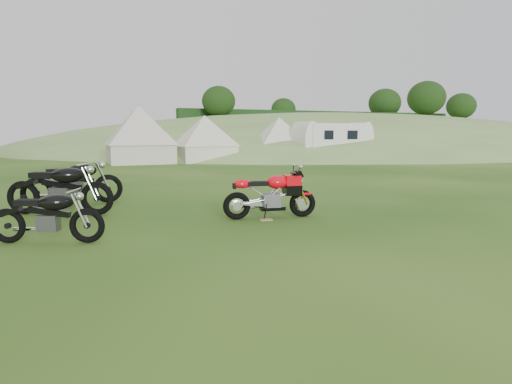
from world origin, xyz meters
name	(u,v)px	position (x,y,z in m)	size (l,w,h in m)	color
ground	(279,243)	(0.00, 0.00, 0.00)	(120.00, 120.00, 0.00)	#19450E
hillside	(325,147)	(24.00, 40.00, 0.00)	(80.00, 64.00, 8.00)	#71974C
hedgerow	(325,147)	(24.00, 40.00, 0.00)	(36.00, 1.20, 8.60)	black
sport_motorcycle	(270,191)	(0.63, 1.84, 0.53)	(1.78, 0.44, 1.07)	red
plywood_board	(266,220)	(0.47, 1.68, 0.01)	(0.24, 0.19, 0.02)	tan
vintage_moto_a	(47,215)	(-3.28, 1.24, 0.44)	(1.67, 0.39, 0.88)	black
vintage_moto_b	(73,181)	(-3.03, 4.85, 0.56)	(2.12, 0.49, 1.12)	black
vintage_moto_d	(59,187)	(-3.25, 3.68, 0.57)	(2.16, 0.50, 1.14)	black
tent_left	(140,137)	(-0.07, 19.04, 1.48)	(3.41, 3.41, 2.96)	beige
tent_mid	(205,139)	(3.62, 18.84, 1.34)	(3.08, 3.08, 2.67)	silver
tent_right	(279,139)	(8.56, 19.24, 1.32)	(3.06, 3.06, 2.65)	silver
caravan	(332,142)	(11.30, 17.32, 1.15)	(4.92, 2.20, 2.30)	white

